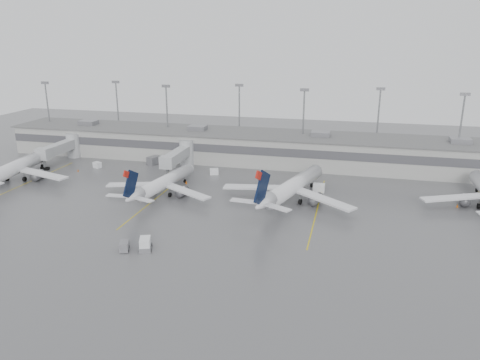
% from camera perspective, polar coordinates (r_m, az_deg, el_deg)
% --- Properties ---
extents(ground, '(260.00, 260.00, 0.00)m').
position_cam_1_polar(ground, '(79.52, -4.94, -8.42)').
color(ground, '#555558').
rests_on(ground, ground).
extents(terminal, '(152.00, 17.00, 9.45)m').
position_cam_1_polar(terminal, '(131.36, 3.15, 3.98)').
color(terminal, '#9E9E99').
rests_on(terminal, ground).
extents(light_masts, '(142.40, 8.00, 20.60)m').
position_cam_1_polar(light_masts, '(135.36, 3.67, 7.76)').
color(light_masts, gray).
rests_on(light_masts, ground).
extents(jet_bridge_left, '(4.00, 17.20, 7.00)m').
position_cam_1_polar(jet_bridge_left, '(141.64, -20.55, 3.75)').
color(jet_bridge_left, '#A5A8AB').
rests_on(jet_bridge_left, ground).
extents(jet_bridge_right, '(4.00, 17.20, 7.00)m').
position_cam_1_polar(jet_bridge_right, '(125.46, -7.18, 3.08)').
color(jet_bridge_right, '#A5A8AB').
rests_on(jet_bridge_right, ground).
extents(stand_markings, '(105.25, 40.00, 0.01)m').
position_cam_1_polar(stand_markings, '(100.72, -0.56, -2.67)').
color(stand_markings, gold).
rests_on(stand_markings, ground).
extents(jet_far_left, '(29.71, 33.46, 10.83)m').
position_cam_1_polar(jet_far_left, '(126.92, -25.69, 1.41)').
color(jet_far_left, silver).
rests_on(jet_far_left, ground).
extents(jet_mid_left, '(25.67, 28.97, 9.41)m').
position_cam_1_polar(jet_mid_left, '(105.31, -9.40, -0.33)').
color(jet_mid_left, silver).
rests_on(jet_mid_left, ground).
extents(jet_mid_right, '(28.95, 32.93, 10.93)m').
position_cam_1_polar(jet_mid_right, '(100.21, 6.31, -0.83)').
color(jet_mid_right, silver).
rests_on(jet_mid_right, ground).
extents(baggage_tug, '(2.96, 3.67, 2.05)m').
position_cam_1_polar(baggage_tug, '(80.39, -11.48, -7.79)').
color(baggage_tug, white).
rests_on(baggage_tug, ground).
extents(baggage_cart, '(2.19, 2.82, 1.60)m').
position_cam_1_polar(baggage_cart, '(80.77, -13.92, -7.82)').
color(baggage_cart, slate).
rests_on(baggage_cart, ground).
extents(gse_uld_a, '(2.56, 2.17, 1.53)m').
position_cam_1_polar(gse_uld_a, '(132.03, -17.01, 1.77)').
color(gse_uld_a, white).
rests_on(gse_uld_a, ground).
extents(gse_uld_b, '(2.51, 2.07, 1.53)m').
position_cam_1_polar(gse_uld_b, '(120.26, -3.17, 1.03)').
color(gse_uld_b, white).
rests_on(gse_uld_b, ground).
extents(gse_uld_c, '(2.65, 1.81, 1.85)m').
position_cam_1_polar(gse_uld_c, '(108.44, 9.60, -0.93)').
color(gse_uld_c, white).
rests_on(gse_uld_c, ground).
extents(gse_loader, '(3.32, 4.15, 2.26)m').
position_cam_1_polar(gse_loader, '(131.62, -10.47, 2.37)').
color(gse_loader, slate).
rests_on(gse_loader, ground).
extents(cone_a, '(0.40, 0.40, 0.63)m').
position_cam_1_polar(cone_a, '(129.99, -19.14, 1.13)').
color(cone_a, '#DF5D04').
rests_on(cone_a, ground).
extents(cone_b, '(0.50, 0.50, 0.79)m').
position_cam_1_polar(cone_b, '(113.41, -6.56, -0.26)').
color(cone_b, '#DF5D04').
rests_on(cone_b, ground).
extents(cone_c, '(0.43, 0.43, 0.68)m').
position_cam_1_polar(cone_c, '(112.77, 6.91, -0.41)').
color(cone_c, '#DF5D04').
rests_on(cone_c, ground).
extents(cone_d, '(0.45, 0.45, 0.71)m').
position_cam_1_polar(cone_d, '(107.46, 24.97, -2.86)').
color(cone_d, '#DF5D04').
rests_on(cone_d, ground).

